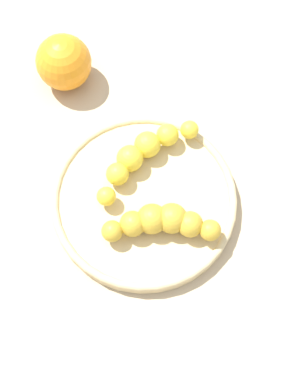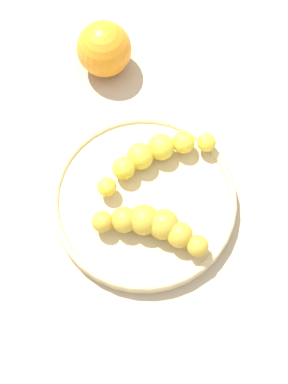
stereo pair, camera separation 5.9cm
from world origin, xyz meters
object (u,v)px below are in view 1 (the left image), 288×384
Objects in this scene: banana_spotted at (162,222)px; orange_fruit at (64,62)px; banana_yellow at (142,154)px; fruit_bowl at (144,200)px.

orange_fruit is (-0.10, -0.24, 0.00)m from banana_spotted.
orange_fruit is at bearing -3.98° from banana_yellow.
banana_spotted is 0.09m from banana_yellow.
banana_spotted reaches higher than banana_yellow.
banana_spotted reaches higher than fruit_bowl.
banana_spotted is at bearing 66.09° from fruit_bowl.
fruit_bowl is 0.06m from banana_yellow.
orange_fruit reaches higher than banana_spotted.
banana_spotted is (0.02, 0.04, 0.03)m from fruit_bowl.
fruit_bowl is 0.22m from orange_fruit.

